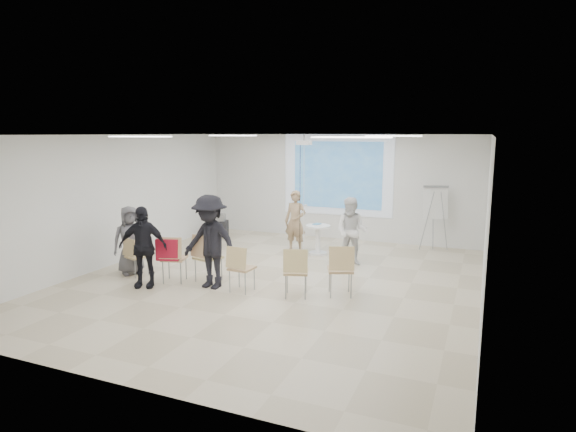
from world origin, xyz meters
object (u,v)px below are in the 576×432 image
at_px(player_left, 295,218).
at_px(audience_left, 142,241).
at_px(chair_right_far, 341,266).
at_px(chair_right_inner, 296,268).
at_px(player_right, 352,228).
at_px(chair_left_mid, 173,255).
at_px(chair_left_inner, 205,254).
at_px(pedestal_table, 318,238).
at_px(chair_far_left, 134,254).
at_px(chair_center, 240,265).
at_px(laptop, 209,256).
at_px(audience_outer, 130,236).
at_px(flipchart_easel, 435,203).
at_px(av_cart, 220,226).
at_px(audience_mid, 210,236).

height_order(player_left, audience_left, audience_left).
distance_m(chair_right_far, audience_left, 3.92).
distance_m(player_left, chair_right_inner, 3.52).
height_order(player_right, audience_left, audience_left).
distance_m(chair_left_mid, chair_left_inner, 0.65).
distance_m(pedestal_table, player_left, 0.78).
height_order(chair_far_left, chair_right_far, chair_right_far).
xyz_separation_m(chair_center, chair_right_far, (1.86, 0.50, 0.04)).
distance_m(laptop, audience_outer, 1.88).
relative_size(player_left, laptop, 4.93).
xyz_separation_m(chair_center, laptop, (-0.94, 0.41, -0.01)).
bearing_deg(pedestal_table, chair_right_far, -63.44).
relative_size(player_right, laptop, 4.76).
distance_m(pedestal_table, chair_far_left, 4.47).
xyz_separation_m(chair_far_left, chair_center, (2.60, -0.08, 0.05)).
relative_size(chair_right_far, audience_left, 0.53).
xyz_separation_m(player_right, chair_right_far, (0.42, -2.29, -0.29)).
height_order(pedestal_table, flipchart_easel, flipchart_easel).
height_order(pedestal_table, chair_far_left, chair_far_left).
bearing_deg(chair_right_inner, player_left, 93.47).
bearing_deg(chair_left_inner, flipchart_easel, 63.00).
distance_m(chair_far_left, chair_center, 2.60).
bearing_deg(audience_outer, audience_left, -86.69).
xyz_separation_m(player_left, laptop, (-0.75, -2.97, -0.37)).
relative_size(laptop, av_cart, 0.54).
height_order(pedestal_table, chair_right_far, chair_right_far).
bearing_deg(chair_left_inner, audience_outer, -163.04).
xyz_separation_m(player_right, chair_right_inner, (-0.34, -2.67, -0.31)).
bearing_deg(audience_mid, chair_far_left, -175.66).
xyz_separation_m(player_left, chair_left_mid, (-1.35, -3.36, -0.33)).
bearing_deg(chair_right_far, audience_outer, 161.90).
bearing_deg(laptop, av_cart, -48.28).
bearing_deg(audience_mid, chair_left_inner, 143.95).
bearing_deg(player_left, audience_mid, -94.94).
distance_m(player_right, chair_left_inner, 3.47).
height_order(chair_left_inner, audience_mid, audience_mid).
height_order(player_right, chair_center, player_right).
height_order(chair_far_left, chair_left_mid, chair_left_mid).
bearing_deg(chair_right_far, chair_left_inner, 162.37).
bearing_deg(audience_left, laptop, 19.14).
xyz_separation_m(audience_left, av_cart, (-1.00, 4.65, -0.62)).
bearing_deg(player_left, chair_center, -83.49).
distance_m(laptop, audience_left, 1.35).
bearing_deg(player_right, player_left, 160.83).
bearing_deg(audience_outer, player_right, -19.01).
xyz_separation_m(player_left, chair_right_inner, (1.30, -3.26, -0.34)).
xyz_separation_m(chair_far_left, av_cart, (-0.34, 4.16, -0.18)).
bearing_deg(flipchart_easel, av_cart, 169.15).
bearing_deg(chair_center, chair_right_far, 18.24).
height_order(pedestal_table, player_left, player_left).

